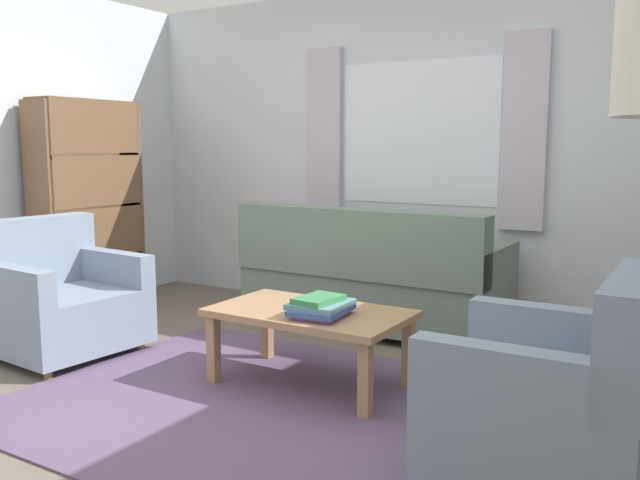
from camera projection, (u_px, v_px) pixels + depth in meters
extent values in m
plane|color=#6B6056|center=(247.00, 402.00, 3.57)|extent=(6.24, 6.24, 0.00)
cube|color=silver|center=(421.00, 153.00, 5.30)|extent=(5.32, 0.12, 2.60)
cube|color=white|center=(418.00, 133.00, 5.23)|extent=(1.30, 0.01, 1.10)
cube|color=silver|center=(325.00, 134.00, 5.63)|extent=(0.32, 0.06, 1.40)
cube|color=silver|center=(524.00, 132.00, 4.77)|extent=(0.32, 0.06, 1.40)
cube|color=#604C6B|center=(247.00, 401.00, 3.57)|extent=(2.35, 2.08, 0.01)
cube|color=slate|center=(375.00, 295.00, 5.01)|extent=(1.90, 0.80, 0.38)
cube|color=slate|center=(355.00, 243.00, 4.68)|extent=(1.90, 0.20, 0.48)
cube|color=slate|center=(491.00, 265.00, 4.52)|extent=(0.16, 0.80, 0.24)
cube|color=slate|center=(279.00, 245.00, 5.42)|extent=(0.16, 0.80, 0.24)
cylinder|color=#A87F56|center=(498.00, 330.00, 4.86)|extent=(0.06, 0.06, 0.06)
cylinder|color=#A87F56|center=(302.00, 302.00, 5.74)|extent=(0.06, 0.06, 0.06)
cylinder|color=#A87F56|center=(471.00, 352.00, 4.35)|extent=(0.06, 0.06, 0.06)
cylinder|color=#A87F56|center=(259.00, 317.00, 5.23)|extent=(0.06, 0.06, 0.06)
cube|color=gray|center=(66.00, 318.00, 4.37)|extent=(0.86, 0.90, 0.36)
cube|color=gray|center=(33.00, 251.00, 4.51)|extent=(0.24, 0.85, 0.46)
cube|color=gray|center=(10.00, 284.00, 4.05)|extent=(0.81, 0.18, 0.22)
cube|color=gray|center=(110.00, 266.00, 4.62)|extent=(0.81, 0.18, 0.22)
cylinder|color=#A87F56|center=(48.00, 373.00, 3.95)|extent=(0.05, 0.05, 0.06)
cylinder|color=#A87F56|center=(141.00, 346.00, 4.49)|extent=(0.05, 0.05, 0.06)
cylinder|color=#A87F56|center=(83.00, 330.00, 4.86)|extent=(0.05, 0.05, 0.06)
cube|color=gray|center=(538.00, 422.00, 2.73)|extent=(0.82, 0.85, 0.36)
cube|color=gray|center=(634.00, 336.00, 2.51)|extent=(0.20, 0.84, 0.46)
cube|color=gray|center=(560.00, 332.00, 3.00)|extent=(0.80, 0.13, 0.22)
cube|color=gray|center=(519.00, 380.00, 2.39)|extent=(0.80, 0.13, 0.22)
cylinder|color=#A87F56|center=(484.00, 425.00, 3.21)|extent=(0.05, 0.05, 0.06)
cylinder|color=#A87F56|center=(630.00, 456.00, 2.89)|extent=(0.05, 0.05, 0.06)
cube|color=#A87F56|center=(310.00, 313.00, 3.78)|extent=(1.10, 0.64, 0.04)
cube|color=#A87F56|center=(213.00, 349.00, 3.84)|extent=(0.06, 0.06, 0.40)
cube|color=#A87F56|center=(365.00, 380.00, 3.34)|extent=(0.06, 0.06, 0.40)
cube|color=#A87F56|center=(267.00, 328.00, 4.28)|extent=(0.06, 0.06, 0.40)
cube|color=#A87F56|center=(408.00, 353.00, 3.78)|extent=(0.06, 0.06, 0.40)
cube|color=#7F478C|center=(322.00, 314.00, 3.63)|extent=(0.26, 0.32, 0.02)
cube|color=#335199|center=(321.00, 310.00, 3.63)|extent=(0.30, 0.36, 0.03)
cube|color=#5B8E93|center=(321.00, 304.00, 3.64)|extent=(0.30, 0.34, 0.03)
cube|color=#387F4C|center=(319.00, 299.00, 3.62)|extent=(0.21, 0.28, 0.03)
cube|color=brown|center=(130.00, 204.00, 5.89)|extent=(0.30, 0.04, 1.70)
cube|color=brown|center=(40.00, 212.00, 5.13)|extent=(0.30, 0.04, 1.70)
cube|color=brown|center=(99.00, 208.00, 5.44)|extent=(0.02, 0.90, 1.70)
cube|color=brown|center=(93.00, 307.00, 5.63)|extent=(0.30, 0.86, 0.02)
cube|color=brown|center=(90.00, 257.00, 5.57)|extent=(0.30, 0.86, 0.02)
cube|color=brown|center=(88.00, 206.00, 5.51)|extent=(0.30, 0.86, 0.02)
cube|color=brown|center=(85.00, 154.00, 5.45)|extent=(0.30, 0.86, 0.02)
cube|color=brown|center=(83.00, 101.00, 5.39)|extent=(0.30, 0.86, 0.02)
cube|color=#7F478C|center=(120.00, 187.00, 5.79)|extent=(0.25, 0.08, 0.25)
cube|color=#2D2D33|center=(113.00, 185.00, 5.72)|extent=(0.25, 0.07, 0.30)
cube|color=beige|center=(105.00, 188.00, 5.65)|extent=(0.24, 0.07, 0.26)
cube|color=#5B8E93|center=(98.00, 188.00, 5.59)|extent=(0.27, 0.06, 0.26)
cube|color=#5B8E93|center=(90.00, 192.00, 5.52)|extent=(0.27, 0.09, 0.22)
cube|color=#B23833|center=(80.00, 192.00, 5.43)|extent=(0.26, 0.08, 0.23)
cube|color=#5B8E93|center=(70.00, 194.00, 5.36)|extent=(0.23, 0.09, 0.20)
cube|color=#335199|center=(60.00, 193.00, 5.27)|extent=(0.27, 0.07, 0.23)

